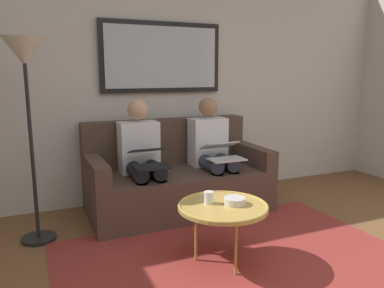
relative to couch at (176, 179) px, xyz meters
name	(u,v)px	position (x,y,z in m)	size (l,w,h in m)	color
wall_rear	(160,81)	(0.00, -0.48, 0.99)	(6.00, 0.12, 2.60)	beige
area_rug	(237,262)	(0.00, 1.27, -0.31)	(2.60, 1.80, 0.01)	maroon
couch	(176,179)	(0.00, 0.00, 0.00)	(1.79, 0.90, 0.90)	#4C382D
framed_mirror	(162,57)	(0.00, -0.39, 1.24)	(1.33, 0.05, 0.74)	black
coffee_table	(223,207)	(0.10, 1.22, 0.12)	(0.66, 0.66, 0.45)	tan
cup	(209,198)	(0.18, 1.14, 0.18)	(0.07, 0.07, 0.09)	silver
bowl	(235,201)	(0.01, 1.23, 0.16)	(0.16, 0.16, 0.05)	beige
person_left	(212,149)	(-0.38, 0.07, 0.30)	(0.38, 0.58, 1.14)	silver
laptop_silver	(222,151)	(-0.38, 0.30, 0.31)	(0.35, 0.37, 0.16)	silver
person_right	(142,155)	(0.38, 0.07, 0.30)	(0.38, 0.58, 1.14)	silver
laptop_black	(149,157)	(0.38, 0.30, 0.32)	(0.31, 0.39, 0.17)	black
standing_lamp	(26,75)	(1.35, 0.27, 1.06)	(0.32, 0.32, 1.66)	black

